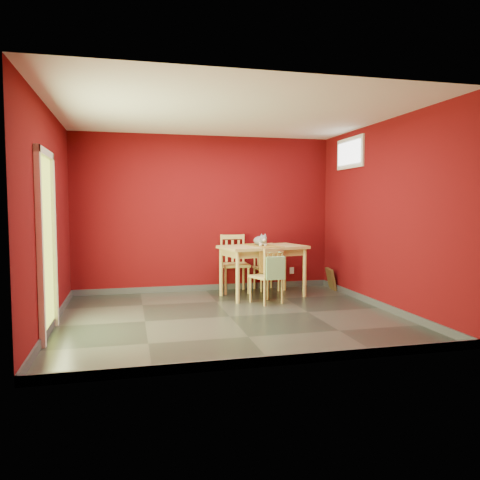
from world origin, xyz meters
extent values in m
plane|color=#2D342D|center=(0.00, 0.00, 0.00)|extent=(4.50, 4.50, 0.00)
plane|color=#5D090C|center=(0.00, 2.00, 1.35)|extent=(4.50, 0.00, 4.50)
plane|color=#5D090C|center=(0.00, -2.00, 1.35)|extent=(4.50, 0.00, 4.50)
plane|color=#5D090C|center=(-2.25, 0.00, 1.35)|extent=(0.00, 4.00, 4.00)
plane|color=#5D090C|center=(2.25, 0.00, 1.35)|extent=(0.00, 4.00, 4.00)
plane|color=white|center=(0.00, 0.00, 2.70)|extent=(4.50, 4.50, 0.00)
cube|color=#3F4244|center=(0.00, 1.99, 0.05)|extent=(4.50, 0.02, 0.10)
cube|color=#3F4244|center=(0.00, -1.99, 0.05)|extent=(4.50, 0.02, 0.10)
cube|color=#3F4244|center=(-2.24, 0.00, 0.05)|extent=(0.03, 4.00, 0.10)
cube|color=#3F4244|center=(2.24, 0.00, 0.05)|extent=(0.03, 4.00, 0.10)
cube|color=#B7D838|center=(-2.24, -0.40, 1.02)|extent=(0.02, 0.85, 2.05)
cube|color=white|center=(-2.21, -0.86, 1.06)|extent=(0.06, 0.08, 2.13)
cube|color=white|center=(-2.21, 0.06, 1.06)|extent=(0.06, 0.08, 2.13)
cube|color=white|center=(-2.21, -0.40, 2.09)|extent=(0.06, 1.01, 0.08)
cube|color=white|center=(2.23, 1.00, 2.35)|extent=(0.03, 0.90, 0.50)
cube|color=white|center=(2.21, 1.00, 2.35)|extent=(0.02, 0.76, 0.36)
cube|color=silver|center=(1.60, 1.99, 0.30)|extent=(0.08, 0.02, 0.12)
cube|color=#DBC066|center=(0.82, 1.24, 0.82)|extent=(1.47, 1.04, 0.04)
cube|color=#DBC066|center=(0.82, 1.24, 0.74)|extent=(1.31, 0.88, 0.11)
cylinder|color=#DBC066|center=(0.30, 0.80, 0.40)|extent=(0.06, 0.06, 0.79)
cylinder|color=#DBC066|center=(0.17, 1.44, 0.40)|extent=(0.06, 0.06, 0.79)
cylinder|color=#DBC066|center=(1.48, 1.04, 0.40)|extent=(0.06, 0.06, 0.79)
cylinder|color=#DBC066|center=(1.35, 1.68, 0.40)|extent=(0.06, 0.06, 0.79)
cube|color=#A37A2A|center=(0.82, 1.24, 0.84)|extent=(0.52, 0.83, 0.01)
cube|color=#A37A2A|center=(0.82, 0.85, 0.65)|extent=(0.37, 0.08, 0.38)
cube|color=#DBC066|center=(0.46, 1.71, 0.47)|extent=(0.47, 0.47, 0.04)
cylinder|color=#DBC066|center=(0.26, 1.52, 0.23)|extent=(0.04, 0.04, 0.45)
cylinder|color=#DBC066|center=(0.27, 1.91, 0.23)|extent=(0.04, 0.04, 0.45)
cylinder|color=#DBC066|center=(0.65, 1.51, 0.23)|extent=(0.04, 0.04, 0.45)
cylinder|color=#DBC066|center=(0.66, 1.90, 0.23)|extent=(0.04, 0.04, 0.45)
cylinder|color=#DBC066|center=(0.27, 1.91, 0.74)|extent=(0.04, 0.04, 0.49)
cylinder|color=#DBC066|center=(0.66, 1.90, 0.74)|extent=(0.04, 0.04, 0.49)
cube|color=#DBC066|center=(0.46, 1.91, 0.94)|extent=(0.42, 0.05, 0.08)
cube|color=#DBC066|center=(0.36, 1.91, 0.70)|extent=(0.04, 0.02, 0.38)
cube|color=#DBC066|center=(0.46, 1.91, 0.70)|extent=(0.04, 0.02, 0.38)
cube|color=#DBC066|center=(0.57, 1.90, 0.70)|extent=(0.04, 0.02, 0.38)
cube|color=#DBC066|center=(1.05, 1.79, 0.39)|extent=(0.42, 0.42, 0.04)
cylinder|color=#DBC066|center=(0.91, 1.61, 0.19)|extent=(0.03, 0.03, 0.37)
cylinder|color=#DBC066|center=(0.87, 1.93, 0.19)|extent=(0.03, 0.03, 0.37)
cylinder|color=#DBC066|center=(1.23, 1.64, 0.19)|extent=(0.03, 0.03, 0.37)
cylinder|color=#DBC066|center=(1.20, 1.97, 0.19)|extent=(0.03, 0.03, 0.37)
cylinder|color=#DBC066|center=(0.87, 1.93, 0.62)|extent=(0.03, 0.03, 0.41)
cylinder|color=#DBC066|center=(1.20, 1.97, 0.62)|extent=(0.03, 0.03, 0.41)
cube|color=#DBC066|center=(1.04, 1.95, 0.78)|extent=(0.35, 0.07, 0.06)
cube|color=#DBC066|center=(0.95, 1.94, 0.58)|extent=(0.03, 0.02, 0.32)
cube|color=#DBC066|center=(1.04, 1.95, 0.58)|extent=(0.03, 0.02, 0.32)
cube|color=#DBC066|center=(1.13, 1.96, 0.58)|extent=(0.03, 0.02, 0.32)
cube|color=#DBC066|center=(0.73, 0.73, 0.41)|extent=(0.52, 0.52, 0.04)
cylinder|color=#DBC066|center=(0.82, 0.95, 0.20)|extent=(0.03, 0.03, 0.39)
cylinder|color=#DBC066|center=(0.96, 0.64, 0.20)|extent=(0.03, 0.03, 0.39)
cylinder|color=#DBC066|center=(0.51, 0.82, 0.20)|extent=(0.03, 0.03, 0.39)
cylinder|color=#DBC066|center=(0.64, 0.50, 0.20)|extent=(0.03, 0.03, 0.39)
cylinder|color=#DBC066|center=(0.96, 0.64, 0.64)|extent=(0.03, 0.03, 0.43)
cylinder|color=#DBC066|center=(0.64, 0.50, 0.64)|extent=(0.03, 0.03, 0.43)
cube|color=#DBC066|center=(0.80, 0.57, 0.82)|extent=(0.35, 0.17, 0.07)
cube|color=#DBC066|center=(0.88, 0.61, 0.61)|extent=(0.04, 0.03, 0.33)
cube|color=#DBC066|center=(0.80, 0.57, 0.61)|extent=(0.04, 0.03, 0.33)
cube|color=#DBC066|center=(0.71, 0.53, 0.61)|extent=(0.04, 0.03, 0.33)
cube|color=#7CAC72|center=(0.80, 0.49, 0.57)|extent=(0.29, 0.09, 0.34)
cylinder|color=#7CAC72|center=(0.72, 0.55, 0.80)|extent=(0.01, 0.14, 0.01)
cylinder|color=#7CAC72|center=(0.88, 0.55, 0.80)|extent=(0.01, 0.14, 0.01)
cube|color=brown|center=(2.19, 1.57, 0.19)|extent=(0.18, 0.39, 0.38)
cube|color=black|center=(2.19, 1.57, 0.19)|extent=(0.12, 0.27, 0.26)
camera|label=1|loc=(-1.32, -6.07, 1.51)|focal=35.00mm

